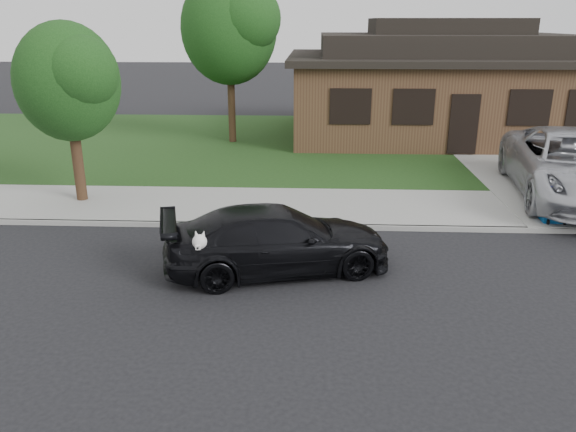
{
  "coord_description": "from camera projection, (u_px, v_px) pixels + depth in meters",
  "views": [
    {
      "loc": [
        -1.28,
        -8.99,
        4.67
      ],
      "look_at": [
        -1.75,
        1.25,
        1.1
      ],
      "focal_mm": 35.0,
      "sensor_mm": 36.0,
      "label": 1
    }
  ],
  "objects": [
    {
      "name": "ground",
      "position": [
        383.0,
        299.0,
        9.97
      ],
      "size": [
        120.0,
        120.0,
        0.0
      ],
      "primitive_type": "plane",
      "color": "black",
      "rests_on": "ground"
    },
    {
      "name": "sidewalk",
      "position": [
        361.0,
        207.0,
        14.66
      ],
      "size": [
        60.0,
        3.0,
        0.12
      ],
      "primitive_type": "cube",
      "color": "gray",
      "rests_on": "ground"
    },
    {
      "name": "curb",
      "position": [
        366.0,
        227.0,
        13.25
      ],
      "size": [
        60.0,
        0.12,
        0.12
      ],
      "primitive_type": "cube",
      "color": "gray",
      "rests_on": "ground"
    },
    {
      "name": "lawn",
      "position": [
        346.0,
        144.0,
        22.21
      ],
      "size": [
        60.0,
        13.0,
        0.13
      ],
      "primitive_type": "cube",
      "color": "#193814",
      "rests_on": "ground"
    },
    {
      "name": "driveway",
      "position": [
        527.0,
        164.0,
        19.12
      ],
      "size": [
        4.5,
        13.0,
        0.14
      ],
      "primitive_type": "cube",
      "color": "gray",
      "rests_on": "ground"
    },
    {
      "name": "sedan",
      "position": [
        277.0,
        240.0,
        10.92
      ],
      "size": [
        4.73,
        2.85,
        1.28
      ],
      "rotation": [
        0.0,
        0.0,
        1.82
      ],
      "color": "black",
      "rests_on": "ground"
    },
    {
      "name": "minivan",
      "position": [
        574.0,
        165.0,
        14.95
      ],
      "size": [
        3.84,
        6.76,
        1.78
      ],
      "primitive_type": "imported",
      "rotation": [
        0.0,
        0.0,
        -0.14
      ],
      "color": "#BBBDC3",
      "rests_on": "driveway"
    },
    {
      "name": "recycling_bin",
      "position": [
        554.0,
        202.0,
        13.33
      ],
      "size": [
        0.59,
        0.62,
        0.95
      ],
      "rotation": [
        0.0,
        0.0,
        -0.04
      ],
      "color": "navy",
      "rests_on": "sidewalk"
    },
    {
      "name": "house",
      "position": [
        442.0,
        86.0,
        23.24
      ],
      "size": [
        12.6,
        8.6,
        4.65
      ],
      "color": "#422B1C",
      "rests_on": "ground"
    },
    {
      "name": "tree_0",
      "position": [
        233.0,
        26.0,
        20.83
      ],
      "size": [
        3.78,
        3.6,
        6.34
      ],
      "color": "#332114",
      "rests_on": "ground"
    },
    {
      "name": "tree_2",
      "position": [
        71.0,
        80.0,
        14.03
      ],
      "size": [
        2.73,
        2.6,
        4.59
      ],
      "color": "#332114",
      "rests_on": "ground"
    }
  ]
}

